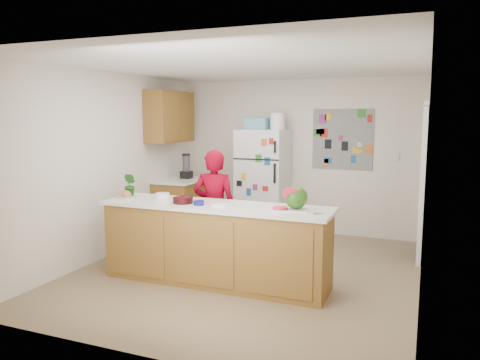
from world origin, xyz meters
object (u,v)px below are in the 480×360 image
at_px(refrigerator, 263,182).
at_px(watermelon, 296,198).
at_px(cherry_bowl, 183,200).
at_px(person, 215,208).

bearing_deg(refrigerator, watermelon, -63.26).
bearing_deg(refrigerator, cherry_bowl, -92.79).
bearing_deg(person, refrigerator, -101.56).
xyz_separation_m(refrigerator, person, (-0.01, -1.83, -0.10)).
relative_size(refrigerator, person, 1.13).
bearing_deg(watermelon, person, 156.33).
height_order(watermelon, cherry_bowl, watermelon).
bearing_deg(refrigerator, person, -90.44).
bearing_deg(person, cherry_bowl, 69.29).
relative_size(refrigerator, cherry_bowl, 7.41).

